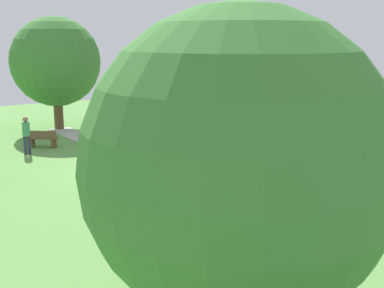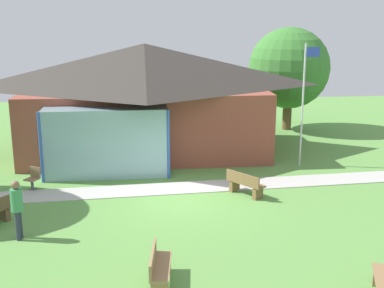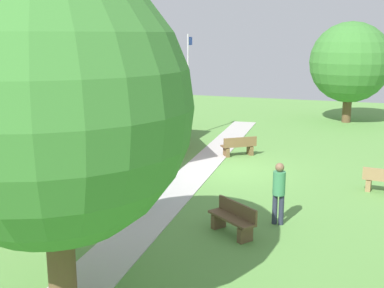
{
  "view_description": "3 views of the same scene",
  "coord_description": "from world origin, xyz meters",
  "px_view_note": "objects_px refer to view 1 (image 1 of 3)",
  "views": [
    {
      "loc": [
        18.18,
        -8.22,
        5.39
      ],
      "look_at": [
        0.91,
        2.54,
        0.94
      ],
      "focal_mm": 47.11,
      "sensor_mm": 36.0,
      "label": 1
    },
    {
      "loc": [
        -1.34,
        -16.33,
        6.12
      ],
      "look_at": [
        0.58,
        1.95,
        1.47
      ],
      "focal_mm": 46.64,
      "sensor_mm": 36.0,
      "label": 2
    },
    {
      "loc": [
        -17.47,
        -4.7,
        5.09
      ],
      "look_at": [
        -0.35,
        1.35,
        0.99
      ],
      "focal_mm": 45.38,
      "sensor_mm": 36.0,
      "label": 3
    }
  ],
  "objects_px": {
    "tree_far_east": "(238,165)",
    "tree_west_hedge": "(56,62)",
    "pavilion": "(238,93)",
    "bench_rear_near_path": "(157,172)",
    "patio_chair_west": "(109,134)",
    "visitor_strolling_lawn": "(26,132)",
    "flagpole": "(288,110)",
    "bench_mid_left": "(42,139)"
  },
  "relations": [
    {
      "from": "tree_far_east",
      "to": "tree_west_hedge",
      "type": "height_order",
      "value": "tree_west_hedge"
    },
    {
      "from": "tree_west_hedge",
      "to": "pavilion",
      "type": "bearing_deg",
      "value": 33.24
    },
    {
      "from": "bench_rear_near_path",
      "to": "tree_west_hedge",
      "type": "distance_m",
      "value": 13.07
    },
    {
      "from": "patio_chair_west",
      "to": "tree_far_east",
      "type": "relative_size",
      "value": 0.15
    },
    {
      "from": "patio_chair_west",
      "to": "bench_rear_near_path",
      "type": "bearing_deg",
      "value": -159.34
    },
    {
      "from": "bench_rear_near_path",
      "to": "tree_far_east",
      "type": "bearing_deg",
      "value": 31.74
    },
    {
      "from": "pavilion",
      "to": "tree_west_hedge",
      "type": "height_order",
      "value": "tree_west_hedge"
    },
    {
      "from": "patio_chair_west",
      "to": "tree_west_hedge",
      "type": "bearing_deg",
      "value": 42.02
    },
    {
      "from": "visitor_strolling_lawn",
      "to": "tree_far_east",
      "type": "height_order",
      "value": "tree_far_east"
    },
    {
      "from": "pavilion",
      "to": "bench_rear_near_path",
      "type": "height_order",
      "value": "pavilion"
    },
    {
      "from": "flagpole",
      "to": "bench_rear_near_path",
      "type": "xyz_separation_m",
      "value": [
        -3.15,
        -3.44,
        -2.45
      ]
    },
    {
      "from": "pavilion",
      "to": "patio_chair_west",
      "type": "xyz_separation_m",
      "value": [
        -4.13,
        -4.98,
        -2.19
      ]
    },
    {
      "from": "bench_mid_left",
      "to": "tree_west_hedge",
      "type": "xyz_separation_m",
      "value": [
        -4.38,
        2.21,
        3.46
      ]
    },
    {
      "from": "bench_rear_near_path",
      "to": "visitor_strolling_lawn",
      "type": "height_order",
      "value": "visitor_strolling_lawn"
    },
    {
      "from": "flagpole",
      "to": "tree_far_east",
      "type": "distance_m",
      "value": 10.27
    },
    {
      "from": "visitor_strolling_lawn",
      "to": "tree_west_hedge",
      "type": "distance_m",
      "value": 6.93
    },
    {
      "from": "bench_mid_left",
      "to": "bench_rear_near_path",
      "type": "xyz_separation_m",
      "value": [
        8.22,
        1.9,
        0.0
      ]
    },
    {
      "from": "bench_mid_left",
      "to": "visitor_strolling_lawn",
      "type": "xyz_separation_m",
      "value": [
        1.08,
        -0.99,
        0.62
      ]
    },
    {
      "from": "patio_chair_west",
      "to": "tree_west_hedge",
      "type": "distance_m",
      "value": 6.17
    },
    {
      "from": "pavilion",
      "to": "patio_chair_west",
      "type": "distance_m",
      "value": 6.83
    },
    {
      "from": "patio_chair_west",
      "to": "visitor_strolling_lawn",
      "type": "bearing_deg",
      "value": 126.49
    },
    {
      "from": "visitor_strolling_lawn",
      "to": "tree_west_hedge",
      "type": "relative_size",
      "value": 0.27
    },
    {
      "from": "pavilion",
      "to": "visitor_strolling_lawn",
      "type": "xyz_separation_m",
      "value": [
        -3.7,
        -9.19,
        -1.58
      ]
    },
    {
      "from": "flagpole",
      "to": "bench_mid_left",
      "type": "distance_m",
      "value": 12.8
    },
    {
      "from": "pavilion",
      "to": "bench_mid_left",
      "type": "xyz_separation_m",
      "value": [
        -4.77,
        -8.21,
        -2.2
      ]
    },
    {
      "from": "bench_rear_near_path",
      "to": "tree_far_east",
      "type": "height_order",
      "value": "tree_far_east"
    },
    {
      "from": "patio_chair_west",
      "to": "tree_far_east",
      "type": "xyz_separation_m",
      "value": [
        17.76,
        -5.34,
        3.1
      ]
    },
    {
      "from": "patio_chair_west",
      "to": "tree_west_hedge",
      "type": "height_order",
      "value": "tree_west_hedge"
    },
    {
      "from": "visitor_strolling_lawn",
      "to": "bench_rear_near_path",
      "type": "bearing_deg",
      "value": 113.92
    },
    {
      "from": "tree_far_east",
      "to": "tree_west_hedge",
      "type": "relative_size",
      "value": 0.92
    },
    {
      "from": "tree_far_east",
      "to": "tree_west_hedge",
      "type": "xyz_separation_m",
      "value": [
        -22.78,
        4.32,
        0.34
      ]
    },
    {
      "from": "bench_rear_near_path",
      "to": "patio_chair_west",
      "type": "distance_m",
      "value": 7.7
    },
    {
      "from": "patio_chair_west",
      "to": "visitor_strolling_lawn",
      "type": "distance_m",
      "value": 4.28
    },
    {
      "from": "flagpole",
      "to": "bench_mid_left",
      "type": "bearing_deg",
      "value": -154.81
    },
    {
      "from": "pavilion",
      "to": "tree_far_east",
      "type": "xyz_separation_m",
      "value": [
        13.63,
        -10.32,
        0.92
      ]
    },
    {
      "from": "visitor_strolling_lawn",
      "to": "patio_chair_west",
      "type": "bearing_deg",
      "value": -172.18
    },
    {
      "from": "pavilion",
      "to": "tree_west_hedge",
      "type": "relative_size",
      "value": 1.83
    },
    {
      "from": "bench_rear_near_path",
      "to": "tree_west_hedge",
      "type": "bearing_deg",
      "value": -128.11
    },
    {
      "from": "visitor_strolling_lawn",
      "to": "tree_far_east",
      "type": "distance_m",
      "value": 17.54
    },
    {
      "from": "visitor_strolling_lawn",
      "to": "tree_far_east",
      "type": "relative_size",
      "value": 0.3
    },
    {
      "from": "bench_rear_near_path",
      "to": "tree_west_hedge",
      "type": "xyz_separation_m",
      "value": [
        -12.6,
        0.3,
        3.46
      ]
    },
    {
      "from": "flagpole",
      "to": "patio_chair_west",
      "type": "height_order",
      "value": "flagpole"
    }
  ]
}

